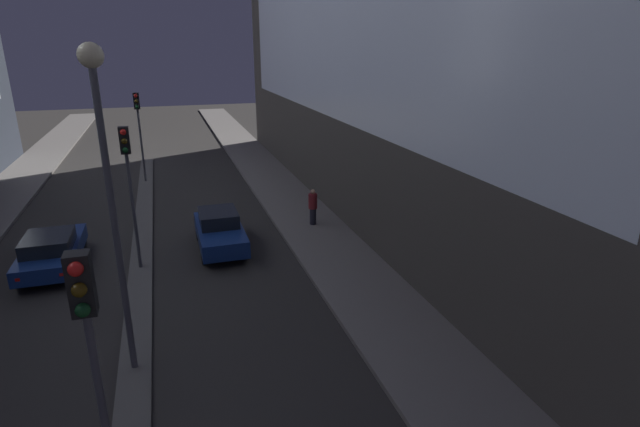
# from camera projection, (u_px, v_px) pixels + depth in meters

# --- Properties ---
(median_strip) EXTENTS (0.79, 32.17, 0.12)m
(median_strip) POSITION_uv_depth(u_px,v_px,m) (142.00, 244.00, 20.19)
(median_strip) COLOR #56544F
(median_strip) RESTS_ON ground
(traffic_light_near) EXTENTS (0.32, 0.42, 5.06)m
(traffic_light_near) POSITION_uv_depth(u_px,v_px,m) (91.00, 344.00, 6.95)
(traffic_light_near) COLOR #4C4C51
(traffic_light_near) RESTS_ON median_strip
(traffic_light_mid) EXTENTS (0.32, 0.42, 5.06)m
(traffic_light_mid) POSITION_uv_depth(u_px,v_px,m) (128.00, 168.00, 16.81)
(traffic_light_mid) COLOR #4C4C51
(traffic_light_mid) RESTS_ON median_strip
(traffic_light_far) EXTENTS (0.32, 0.42, 5.06)m
(traffic_light_far) POSITION_uv_depth(u_px,v_px,m) (138.00, 118.00, 28.02)
(traffic_light_far) COLOR #4C4C51
(traffic_light_far) RESTS_ON median_strip
(street_lamp) EXTENTS (0.52, 0.52, 7.70)m
(street_lamp) POSITION_uv_depth(u_px,v_px,m) (105.00, 159.00, 10.77)
(street_lamp) COLOR #4C4C51
(street_lamp) RESTS_ON median_strip
(car_left_lane) EXTENTS (1.84, 4.36, 1.37)m
(car_left_lane) POSITION_uv_depth(u_px,v_px,m) (51.00, 250.00, 17.97)
(car_left_lane) COLOR navy
(car_left_lane) RESTS_ON ground
(car_right_lane) EXTENTS (1.71, 4.08, 1.50)m
(car_right_lane) POSITION_uv_depth(u_px,v_px,m) (220.00, 230.00, 19.74)
(car_right_lane) COLOR navy
(car_right_lane) RESTS_ON ground
(pedestrian_on_right_sidewalk) EXTENTS (0.39, 0.39, 1.61)m
(pedestrian_on_right_sidewalk) POSITION_uv_depth(u_px,v_px,m) (313.00, 206.00, 21.93)
(pedestrian_on_right_sidewalk) COLOR black
(pedestrian_on_right_sidewalk) RESTS_ON sidewalk_right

